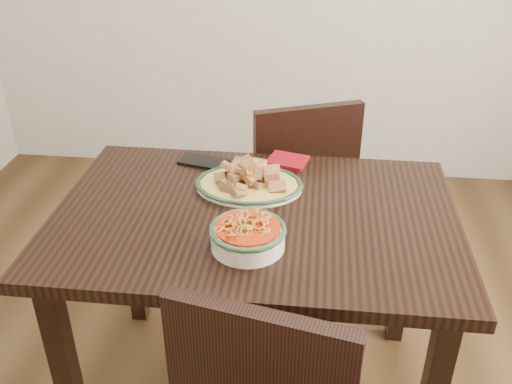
# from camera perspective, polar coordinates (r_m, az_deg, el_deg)

# --- Properties ---
(dining_table) EXTENTS (1.21, 0.81, 0.75)m
(dining_table) POSITION_cam_1_polar(r_m,az_deg,el_deg) (1.76, -0.07, -4.77)
(dining_table) COLOR black
(dining_table) RESTS_ON ground
(chair_far) EXTENTS (0.55, 0.55, 0.89)m
(chair_far) POSITION_cam_1_polar(r_m,az_deg,el_deg) (2.37, 4.08, 0.59)
(chair_far) COLOR black
(chair_far) RESTS_ON ground
(fish_plate) EXTENTS (0.34, 0.27, 0.11)m
(fish_plate) POSITION_cam_1_polar(r_m,az_deg,el_deg) (1.82, -0.71, 1.63)
(fish_plate) COLOR beige
(fish_plate) RESTS_ON dining_table
(noodle_bowl) EXTENTS (0.21, 0.21, 0.08)m
(noodle_bowl) POSITION_cam_1_polar(r_m,az_deg,el_deg) (1.54, -0.83, -4.16)
(noodle_bowl) COLOR #EFE4C9
(noodle_bowl) RESTS_ON dining_table
(smartphone) EXTENTS (0.18, 0.12, 0.01)m
(smartphone) POSITION_cam_1_polar(r_m,az_deg,el_deg) (2.00, -5.28, 3.05)
(smartphone) COLOR black
(smartphone) RESTS_ON dining_table
(napkin) EXTENTS (0.16, 0.14, 0.01)m
(napkin) POSITION_cam_1_polar(r_m,az_deg,el_deg) (2.00, 3.17, 3.17)
(napkin) COLOR maroon
(napkin) RESTS_ON dining_table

